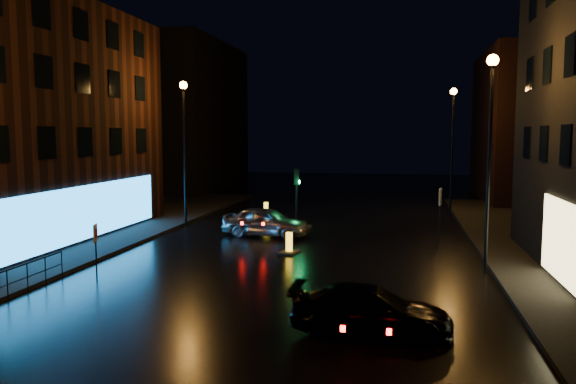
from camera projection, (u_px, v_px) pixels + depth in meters
The scene contains 15 objects.
ground at pixel (254, 305), 17.68m from camera, with size 120.00×120.00×0.00m, color black.
pavement_left at pixel (25, 240), 28.20m from camera, with size 12.00×44.00×0.15m, color black.
building_far_left at pixel (186, 117), 54.22m from camera, with size 8.00×16.00×14.00m, color black.
building_far_right at pixel (534, 126), 45.35m from camera, with size 8.00×14.00×12.00m, color black.
street_lamp_lfar at pixel (184, 131), 32.28m from camera, with size 0.44×0.44×8.37m.
street_lamp_rnear at pixel (490, 129), 21.44m from camera, with size 0.44×0.44×8.37m.
street_lamp_rfar at pixel (452, 131), 37.04m from camera, with size 0.44×0.44×8.37m.
traffic_signal at pixel (297, 221), 31.52m from camera, with size 1.40×2.40×3.45m.
guard_railing at pixel (7, 277), 18.19m from camera, with size 0.05×6.04×1.00m.
silver_hatchback at pixel (266, 222), 29.55m from camera, with size 1.83×4.55×1.55m, color #A8AAB0.
dark_sedan at pixel (371, 310), 15.12m from camera, with size 1.78×4.37×1.27m, color black.
bollard_near at pixel (289, 249), 25.33m from camera, with size 0.96×1.24×0.96m.
bollard_far at pixel (266, 214), 36.56m from camera, with size 0.73×1.09×0.95m.
road_sign_left at pixel (96, 238), 20.72m from camera, with size 0.20×0.49×2.06m.
road_sign_right at pixel (440, 201), 28.70m from camera, with size 0.19×0.63×2.62m.
Camera 1 is at (4.44, -16.67, 5.37)m, focal length 35.00 mm.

